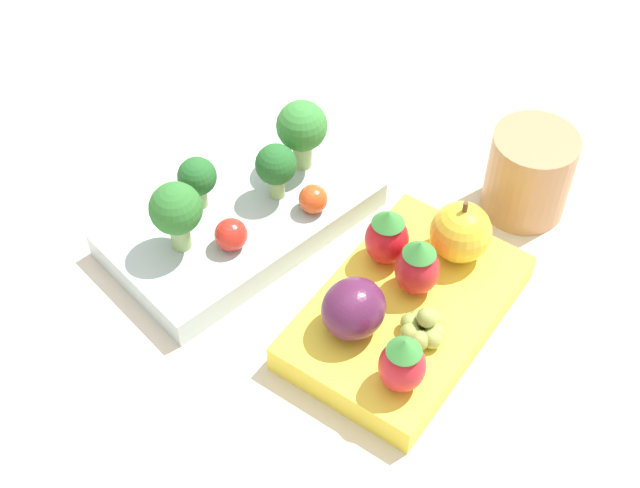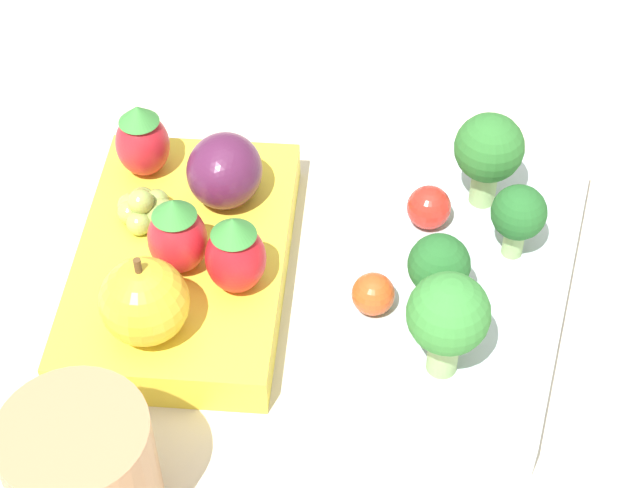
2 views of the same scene
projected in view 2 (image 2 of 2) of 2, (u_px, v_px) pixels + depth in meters
ground_plane at (320, 281)px, 0.62m from camera, size 4.00×4.00×0.00m
bento_box_savoury at (459, 282)px, 0.60m from camera, size 0.22×0.13×0.02m
bento_box_fruit at (184, 261)px, 0.61m from camera, size 0.20×0.14×0.03m
broccoli_floret_0 at (439, 267)px, 0.55m from camera, size 0.03×0.03×0.05m
broccoli_floret_1 at (518, 215)px, 0.58m from camera, size 0.03×0.03×0.05m
broccoli_floret_2 at (448, 317)px, 0.51m from camera, size 0.04×0.04×0.06m
broccoli_floret_3 at (489, 151)px, 0.60m from camera, size 0.04×0.04×0.06m
cherry_tomato_0 at (373, 294)px, 0.56m from camera, size 0.02×0.02×0.02m
cherry_tomato_1 at (429, 207)px, 0.61m from camera, size 0.03×0.03×0.03m
apple at (144, 302)px, 0.54m from camera, size 0.05×0.05×0.05m
strawberry_0 at (142, 140)px, 0.63m from camera, size 0.03×0.03×0.05m
strawberry_1 at (235, 254)px, 0.56m from camera, size 0.03×0.03×0.05m
strawberry_2 at (177, 235)px, 0.57m from camera, size 0.03×0.03×0.05m
plum at (224, 171)px, 0.61m from camera, size 0.05×0.04×0.04m
grape_cluster at (144, 209)px, 0.61m from camera, size 0.03×0.03×0.02m
drinking_cup at (85, 476)px, 0.48m from camera, size 0.07×0.07×0.07m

